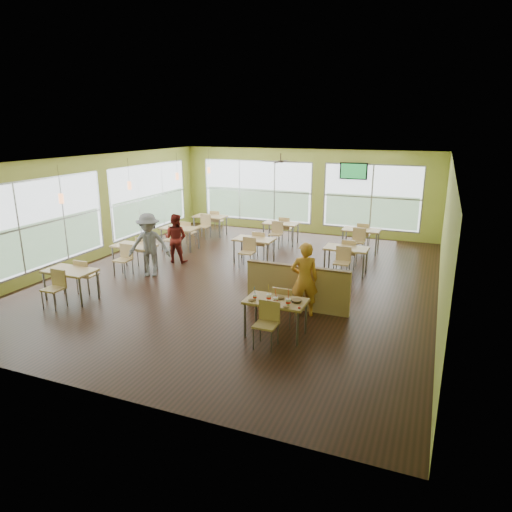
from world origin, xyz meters
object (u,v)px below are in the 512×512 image
main_table (276,306)px  food_basket (296,301)px  man_plaid (304,279)px  half_wall_divider (297,287)px

main_table → food_basket: 0.43m
main_table → food_basket: bearing=6.5°
man_plaid → food_basket: bearing=74.2°
main_table → half_wall_divider: 1.45m
half_wall_divider → man_plaid: 0.48m
main_table → food_basket: main_table is taller
half_wall_divider → man_plaid: bearing=-49.2°
food_basket → main_table: bearing=-173.5°
food_basket → man_plaid: bearing=98.4°
half_wall_divider → food_basket: 1.48m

